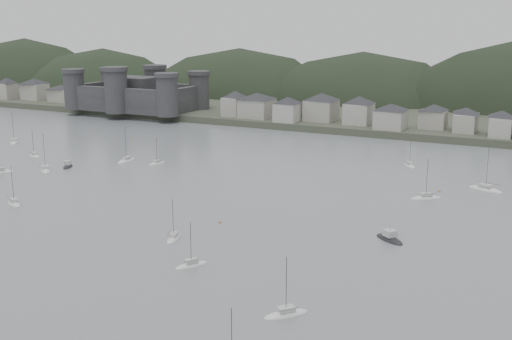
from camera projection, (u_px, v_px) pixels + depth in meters
The scene contains 9 objects.
ground at pixel (63, 290), 111.13m from camera, with size 900.00×900.00×0.00m, color slate.
far_shore_land at pixel (427, 100), 367.14m from camera, with size 900.00×250.00×3.00m, color #383D2D.
forested_ridge at pixel (425, 129), 345.69m from camera, with size 851.55×103.94×102.57m.
castle at pixel (137, 93), 317.58m from camera, with size 66.00×43.00×20.00m.
waterfront_town at pixel (498, 120), 246.27m from camera, with size 451.48×28.46×12.92m.
moored_fleet at pixel (169, 188), 179.01m from camera, with size 248.04×152.49×13.80m.
motor_launch_near at pixel (390, 239), 136.64m from camera, with size 8.25×7.05×3.92m.
motor_launch_far at pixel (68, 166), 205.27m from camera, with size 5.63×7.37×3.70m.
mooring_buoys at pixel (213, 204), 163.13m from camera, with size 184.71×127.21×0.70m.
Camera 1 is at (76.82, -77.02, 45.89)m, focal length 44.56 mm.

